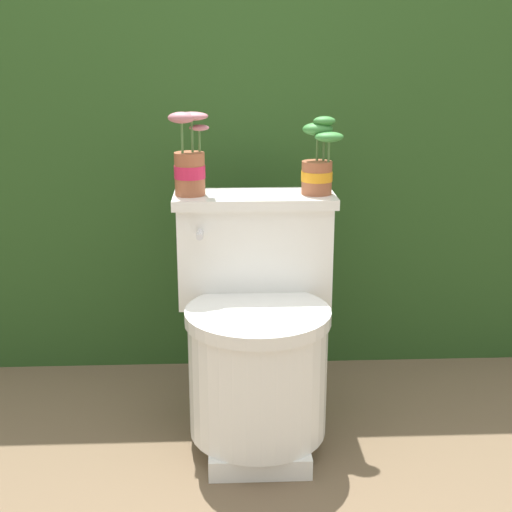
# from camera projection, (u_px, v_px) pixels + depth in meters

# --- Properties ---
(ground_plane) EXTENTS (12.00, 12.00, 0.00)m
(ground_plane) POSITION_uv_depth(u_px,v_px,m) (240.00, 443.00, 2.11)
(ground_plane) COLOR brown
(hedge_backdrop) EXTENTS (2.86, 0.88, 1.39)m
(hedge_backdrop) POSITION_uv_depth(u_px,v_px,m) (233.00, 157.00, 2.86)
(hedge_backdrop) COLOR #284C1E
(hedge_backdrop) RESTS_ON ground
(toilet) EXTENTS (0.48, 0.53, 0.71)m
(toilet) POSITION_uv_depth(u_px,v_px,m) (257.00, 336.00, 2.06)
(toilet) COLOR white
(toilet) RESTS_ON ground
(potted_plant_left) EXTENTS (0.12, 0.09, 0.24)m
(potted_plant_left) POSITION_uv_depth(u_px,v_px,m) (189.00, 162.00, 2.06)
(potted_plant_left) COLOR #9E5638
(potted_plant_left) RESTS_ON toilet
(potted_plant_midleft) EXTENTS (0.12, 0.09, 0.23)m
(potted_plant_midleft) POSITION_uv_depth(u_px,v_px,m) (318.00, 163.00, 2.08)
(potted_plant_midleft) COLOR #9E5638
(potted_plant_midleft) RESTS_ON toilet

